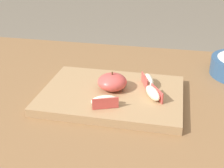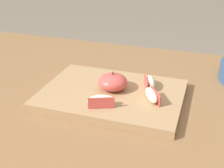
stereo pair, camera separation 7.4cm
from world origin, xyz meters
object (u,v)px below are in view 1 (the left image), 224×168
at_px(apple_half_skin_up, 112,82).
at_px(apple_wedge_middle, 105,101).
at_px(cutting_board, 112,95).
at_px(apple_wedge_right, 153,93).
at_px(apple_wedge_front, 148,80).

relative_size(apple_half_skin_up, apple_wedge_middle, 1.12).
bearing_deg(cutting_board, apple_half_skin_up, 98.72).
height_order(apple_half_skin_up, apple_wedge_middle, apple_half_skin_up).
relative_size(apple_half_skin_up, apple_wedge_right, 1.15).
bearing_deg(apple_wedge_right, apple_half_skin_up, 165.92).
xyz_separation_m(apple_half_skin_up, apple_wedge_right, (0.10, -0.03, -0.01)).
bearing_deg(apple_wedge_front, apple_wedge_right, -74.70).
distance_m(cutting_board, apple_half_skin_up, 0.03).
height_order(apple_wedge_right, apple_wedge_front, same).
distance_m(apple_wedge_right, apple_wedge_front, 0.07).
relative_size(cutting_board, apple_wedge_front, 5.26).
relative_size(cutting_board, apple_half_skin_up, 4.70).
distance_m(apple_half_skin_up, apple_wedge_middle, 0.09).
height_order(apple_wedge_middle, apple_wedge_front, same).
distance_m(apple_half_skin_up, apple_wedge_right, 0.11).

